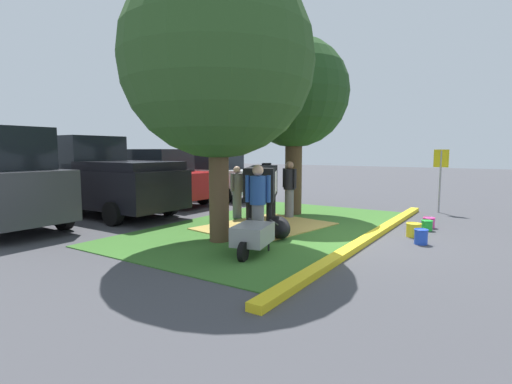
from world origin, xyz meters
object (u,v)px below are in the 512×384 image
person_handler (289,188)px  bucket_blue (421,236)px  person_visitor_far (258,202)px  cow_holstein (262,182)px  hatchback_white (211,174)px  wheelbarrow (252,235)px  bucket_green (427,225)px  bucket_pink (429,222)px  calf_lying (279,227)px  bucket_yellow (414,230)px  shade_tree_left (218,62)px  person_visitor_near (237,191)px  sedan_red (158,178)px  shade_tree_right (294,94)px  pickup_truck_black (102,179)px  parking_sign (441,168)px

person_handler → bucket_blue: size_ratio=5.16×
person_visitor_far → cow_holstein: bearing=29.8°
person_handler → hatchback_white: 5.61m
wheelbarrow → bucket_green: bearing=-29.1°
wheelbarrow → bucket_green: size_ratio=5.77×
bucket_blue → bucket_pink: bearing=4.8°
calf_lying → bucket_green: size_ratio=4.31×
calf_lying → person_visitor_far: person_visitor_far is taller
person_visitor_far → bucket_yellow: person_visitor_far is taller
cow_holstein → person_handler: size_ratio=1.75×
cow_holstein → bucket_blue: bearing=-89.4°
person_handler → shade_tree_left: bearing=-177.8°
bucket_yellow → shade_tree_left: bearing=129.4°
bucket_pink → person_visitor_near: bearing=107.5°
sedan_red → hatchback_white: same height
cow_holstein → bucket_blue: cow_holstein is taller
bucket_pink → person_visitor_far: bearing=145.4°
shade_tree_right → pickup_truck_black: shade_tree_right is taller
bucket_yellow → bucket_green: bucket_yellow is taller
cow_holstein → person_visitor_near: bearing=68.3°
cow_holstein → person_handler: 1.32m
shade_tree_right → hatchback_white: size_ratio=1.22×
bucket_green → pickup_truck_black: pickup_truck_black is taller
wheelbarrow → shade_tree_left: bearing=67.2°
sedan_red → shade_tree_left: bearing=-121.3°
bucket_yellow → sedan_red: 9.09m
person_handler → person_visitor_far: person_visitor_far is taller
person_handler → hatchback_white: size_ratio=0.38×
person_visitor_near → pickup_truck_black: bearing=113.7°
person_handler → pickup_truck_black: pickup_truck_black is taller
cow_holstein → person_handler: person_handler is taller
shade_tree_right → parking_sign: bearing=-52.8°
shade_tree_left → cow_holstein: 3.42m
bucket_yellow → wheelbarrow: bearing=146.1°
person_handler → hatchback_white: hatchback_white is taller
hatchback_white → wheelbarrow: bearing=-135.4°
shade_tree_left → person_visitor_near: bearing=28.5°
bucket_pink → sedan_red: sedan_red is taller
person_handler → sedan_red: (-0.01, 5.47, 0.09)m
calf_lying → person_handler: 2.62m
person_visitor_near → hatchback_white: (3.34, 3.75, 0.17)m
cow_holstein → wheelbarrow: cow_holstein is taller
cow_holstein → bucket_blue: 4.06m
calf_lying → hatchback_white: bearing=51.2°
shade_tree_right → shade_tree_left: bearing=-174.8°
parking_sign → calf_lying: bearing=156.9°
person_visitor_far → bucket_blue: (1.93, -2.86, -0.74)m
calf_lying → person_visitor_near: (1.50, 2.26, 0.57)m
bucket_pink → bucket_yellow: bearing=175.3°
shade_tree_left → cow_holstein: (2.13, 0.24, -2.66)m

